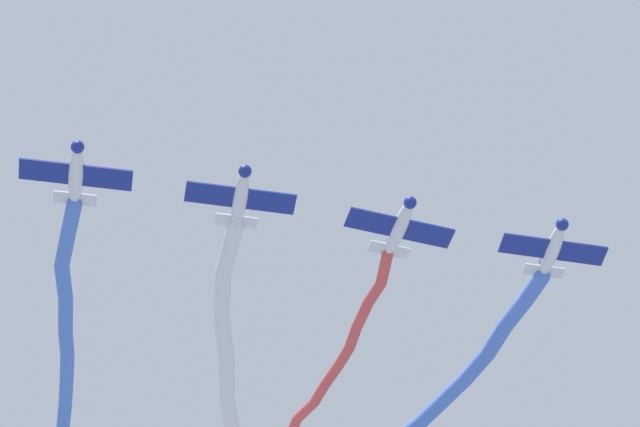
{
  "coord_description": "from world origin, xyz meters",
  "views": [
    {
      "loc": [
        -47.12,
        -17.67,
        3.01
      ],
      "look_at": [
        3.65,
        1.79,
        63.62
      ],
      "focal_mm": 84.62,
      "sensor_mm": 36.0,
      "label": 1
    }
  ],
  "objects_px": {
    "airplane_lead": "(76,174)",
    "airplane_left_wing": "(240,197)",
    "airplane_right_wing": "(399,227)",
    "airplane_slot": "(553,249)"
  },
  "relations": [
    {
      "from": "airplane_lead",
      "to": "airplane_right_wing",
      "type": "relative_size",
      "value": 1.05
    },
    {
      "from": "airplane_left_wing",
      "to": "airplane_slot",
      "type": "xyz_separation_m",
      "value": [
        9.7,
        -14.68,
        0.0
      ]
    },
    {
      "from": "airplane_slot",
      "to": "airplane_left_wing",
      "type": "bearing_deg",
      "value": -87.89
    },
    {
      "from": "airplane_left_wing",
      "to": "airplane_slot",
      "type": "distance_m",
      "value": 17.59
    },
    {
      "from": "airplane_slot",
      "to": "airplane_lead",
      "type": "bearing_deg",
      "value": -87.89
    },
    {
      "from": "airplane_lead",
      "to": "airplane_right_wing",
      "type": "distance_m",
      "value": 17.6
    },
    {
      "from": "airplane_right_wing",
      "to": "airplane_slot",
      "type": "bearing_deg",
      "value": 86.31
    },
    {
      "from": "airplane_right_wing",
      "to": "airplane_slot",
      "type": "distance_m",
      "value": 8.79
    },
    {
      "from": "airplane_lead",
      "to": "airplane_left_wing",
      "type": "distance_m",
      "value": 8.8
    },
    {
      "from": "airplane_lead",
      "to": "airplane_left_wing",
      "type": "height_order",
      "value": "airplane_left_wing"
    }
  ]
}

